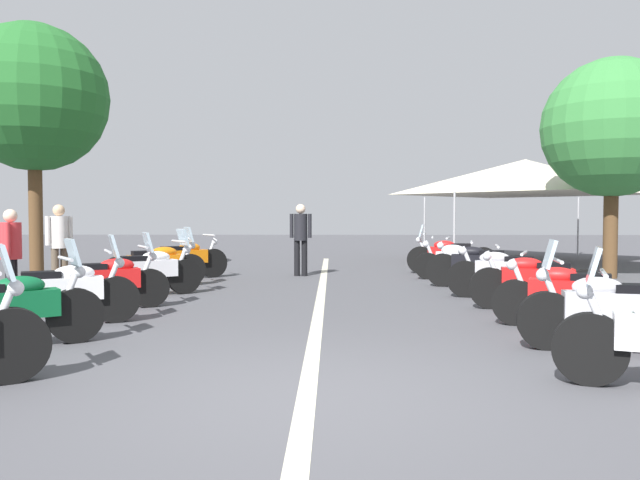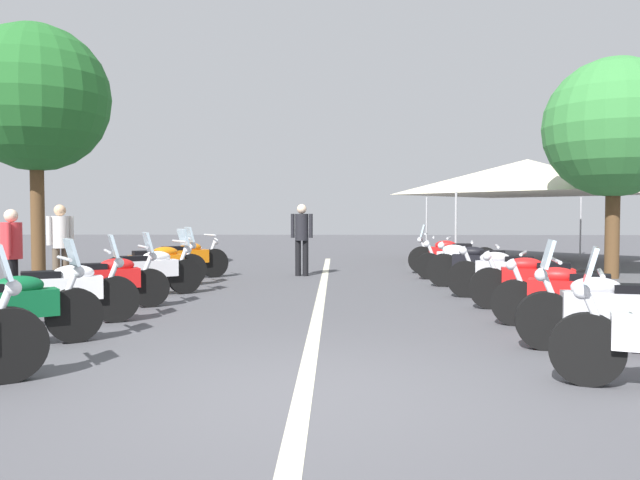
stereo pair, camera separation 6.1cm
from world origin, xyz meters
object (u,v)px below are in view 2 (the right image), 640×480
(motorcycle_left_row_2, at_px, (62,291))
(bystander_0, at_px, (60,240))
(motorcycle_right_row_3, at_px, (536,281))
(motorcycle_right_row_6, at_px, (461,260))
(motorcycle_right_row_5, at_px, (480,265))
(bystander_1, at_px, (12,250))
(motorcycle_left_row_6, at_px, (184,259))
(bystander_2, at_px, (302,234))
(motorcycle_left_row_3, at_px, (107,280))
(roadside_tree_1, at_px, (614,128))
(motorcycle_left_row_5, at_px, (158,264))
(motorcycle_right_row_7, at_px, (452,255))
(roadside_tree_0, at_px, (35,99))
(motorcycle_left_row_1, at_px, (4,308))
(motorcycle_right_row_2, at_px, (569,295))
(event_tent, at_px, (527,177))
(motorcycle_right_row_1, at_px, (611,309))
(motorcycle_left_row_4, at_px, (148,270))
(motorcycle_right_row_4, at_px, (504,272))

(motorcycle_left_row_2, distance_m, bystander_0, 4.21)
(motorcycle_right_row_3, height_order, bystander_0, bystander_0)
(motorcycle_right_row_3, xyz_separation_m, motorcycle_right_row_6, (4.47, 0.26, -0.01))
(motorcycle_right_row_5, bearing_deg, bystander_1, 34.89)
(motorcycle_left_row_6, relative_size, bystander_2, 1.09)
(motorcycle_left_row_3, distance_m, roadside_tree_1, 11.52)
(motorcycle_left_row_5, xyz_separation_m, motorcycle_left_row_6, (1.55, -0.15, -0.00))
(motorcycle_right_row_7, relative_size, roadside_tree_0, 0.37)
(motorcycle_left_row_5, distance_m, motorcycle_right_row_6, 6.63)
(motorcycle_right_row_3, height_order, motorcycle_right_row_6, motorcycle_right_row_3)
(motorcycle_left_row_1, distance_m, motorcycle_right_row_7, 10.98)
(motorcycle_left_row_5, bearing_deg, roadside_tree_0, 117.36)
(motorcycle_right_row_2, height_order, event_tent, event_tent)
(motorcycle_right_row_1, xyz_separation_m, bystander_0, (5.25, 8.28, 0.51))
(motorcycle_left_row_4, relative_size, roadside_tree_0, 0.30)
(motorcycle_right_row_3, xyz_separation_m, motorcycle_right_row_5, (2.95, 0.17, 0.01))
(motorcycle_left_row_4, xyz_separation_m, motorcycle_right_row_5, (1.48, -6.29, 0.00))
(motorcycle_right_row_7, height_order, roadside_tree_0, roadside_tree_0)
(motorcycle_right_row_4, relative_size, roadside_tree_0, 0.33)
(motorcycle_left_row_2, bearing_deg, motorcycle_right_row_6, 16.71)
(roadside_tree_0, bearing_deg, motorcycle_left_row_3, -145.41)
(motorcycle_right_row_6, bearing_deg, motorcycle_right_row_2, 101.63)
(motorcycle_left_row_4, height_order, motorcycle_right_row_2, motorcycle_left_row_4)
(motorcycle_left_row_5, bearing_deg, motorcycle_right_row_1, -72.23)
(motorcycle_right_row_4, relative_size, bystander_2, 1.16)
(roadside_tree_1, relative_size, event_tent, 0.83)
(motorcycle_right_row_6, xyz_separation_m, bystander_2, (0.82, 3.65, 0.57))
(motorcycle_left_row_1, height_order, motorcycle_left_row_2, motorcycle_left_row_2)
(motorcycle_left_row_3, height_order, motorcycle_left_row_6, motorcycle_left_row_3)
(motorcycle_left_row_5, height_order, motorcycle_left_row_6, motorcycle_left_row_5)
(motorcycle_right_row_5, xyz_separation_m, motorcycle_right_row_7, (2.92, 0.03, 0.01))
(motorcycle_left_row_3, distance_m, motorcycle_right_row_5, 7.14)
(motorcycle_left_row_6, bearing_deg, roadside_tree_1, -32.72)
(motorcycle_right_row_3, bearing_deg, roadside_tree_0, -15.02)
(motorcycle_left_row_3, distance_m, motorcycle_right_row_3, 6.62)
(motorcycle_left_row_3, relative_size, roadside_tree_1, 0.35)
(motorcycle_right_row_2, height_order, bystander_1, bystander_1)
(motorcycle_left_row_3, height_order, motorcycle_right_row_4, motorcycle_left_row_3)
(motorcycle_right_row_7, bearing_deg, motorcycle_left_row_5, 36.63)
(motorcycle_left_row_3, bearing_deg, motorcycle_right_row_2, -41.23)
(motorcycle_left_row_2, bearing_deg, motorcycle_right_row_4, -2.53)
(motorcycle_left_row_2, height_order, motorcycle_right_row_3, motorcycle_left_row_2)
(motorcycle_right_row_4, bearing_deg, motorcycle_left_row_3, 25.09)
(event_tent, bearing_deg, motorcycle_right_row_4, 160.84)
(motorcycle_right_row_2, bearing_deg, motorcycle_right_row_7, -66.92)
(bystander_2, bearing_deg, motorcycle_right_row_7, 104.45)
(motorcycle_right_row_1, relative_size, motorcycle_right_row_7, 0.92)
(motorcycle_left_row_5, distance_m, motorcycle_right_row_3, 7.31)
(motorcycle_right_row_1, bearing_deg, motorcycle_right_row_5, -78.61)
(motorcycle_right_row_6, relative_size, bystander_2, 1.20)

